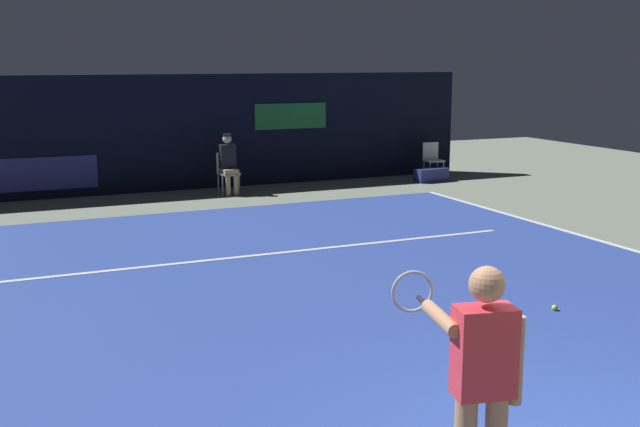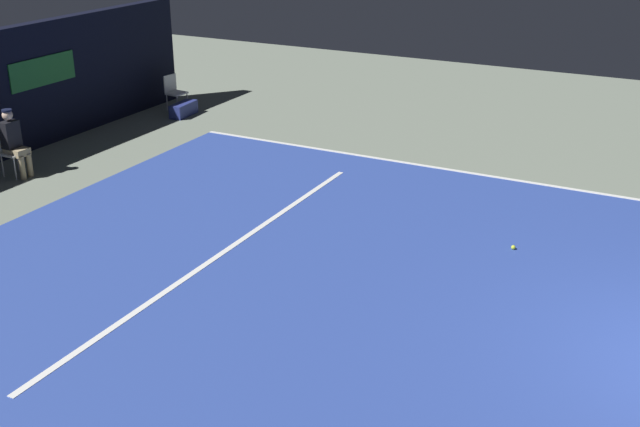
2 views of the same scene
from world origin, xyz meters
TOP-DOWN VIEW (x-y plane):
  - ground_plane at (0.00, 4.97)m, footprint 30.80×30.80m
  - court_surface at (0.00, 4.97)m, footprint 10.70×11.93m
  - line_sideline_left at (5.30, 4.97)m, footprint 0.10×11.93m
  - line_service at (0.00, 7.05)m, footprint 8.34×0.10m
  - line_judge_on_chair at (1.14, 12.57)m, footprint 0.45×0.54m
  - courtside_chair_near at (6.52, 12.84)m, footprint 0.48×0.46m
  - tennis_ball at (2.19, 3.12)m, footprint 0.07×0.07m
  - equipment_bag at (6.18, 12.33)m, footprint 0.86×0.39m

SIDE VIEW (x-z plane):
  - ground_plane at x=0.00m, z-range 0.00..0.00m
  - court_surface at x=0.00m, z-range 0.00..0.01m
  - line_sideline_left at x=5.30m, z-range 0.01..0.02m
  - line_service at x=0.00m, z-range 0.01..0.02m
  - tennis_ball at x=2.19m, z-range 0.01..0.08m
  - equipment_bag at x=6.18m, z-range 0.00..0.32m
  - courtside_chair_near at x=6.52m, z-range 0.06..0.94m
  - line_judge_on_chair at x=1.14m, z-range 0.03..1.35m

